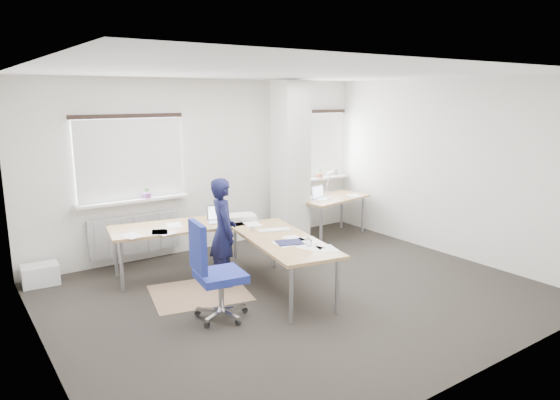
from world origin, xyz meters
TOP-DOWN VIEW (x-y plane):
  - ground at (0.00, 0.00)m, footprint 6.00×6.00m
  - room_shell at (0.18, 0.45)m, footprint 6.04×5.04m
  - floor_mat at (-1.06, 0.73)m, footprint 1.40×1.25m
  - white_crate at (-2.70, 2.25)m, footprint 0.49×0.36m
  - desk_main at (-0.48, 0.85)m, footprint 2.40×2.98m
  - desk_side at (2.13, 1.81)m, footprint 1.50×0.93m
  - task_chair at (-1.22, -0.09)m, footprint 0.64×0.64m
  - person at (-0.63, 0.84)m, footprint 0.46×0.60m

SIDE VIEW (x-z plane):
  - ground at x=0.00m, z-range 0.00..0.00m
  - floor_mat at x=-1.06m, z-range 0.00..0.01m
  - white_crate at x=-2.70m, z-range 0.00..0.28m
  - task_chair at x=-1.22m, z-range -0.26..0.92m
  - desk_side at x=2.13m, z-range 0.08..1.29m
  - desk_main at x=-0.48m, z-range 0.21..1.17m
  - person at x=-0.63m, z-range 0.00..1.47m
  - room_shell at x=0.18m, z-range 0.34..3.16m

